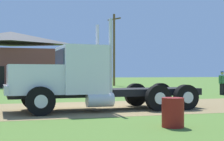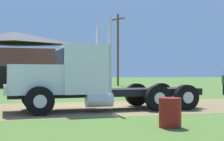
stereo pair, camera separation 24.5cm
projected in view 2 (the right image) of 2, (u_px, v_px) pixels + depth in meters
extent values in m
plane|color=#4E722C|center=(106.00, 108.00, 14.36)|extent=(200.00, 200.00, 0.00)
cube|color=olive|center=(106.00, 108.00, 14.36)|extent=(120.00, 6.16, 0.01)
cube|color=black|center=(108.00, 92.00, 13.57)|extent=(7.93, 1.84, 0.28)
cube|color=white|center=(34.00, 79.00, 12.66)|extent=(2.04, 2.04, 1.10)
cube|color=silver|center=(6.00, 89.00, 12.34)|extent=(0.25, 2.15, 0.32)
cube|color=white|center=(81.00, 70.00, 13.22)|extent=(1.75, 2.31, 1.84)
cube|color=#2D3D4C|center=(59.00, 60.00, 12.96)|extent=(0.12, 1.86, 0.81)
cylinder|color=silver|center=(110.00, 56.00, 12.68)|extent=(0.14, 0.14, 2.87)
cylinder|color=silver|center=(98.00, 58.00, 14.36)|extent=(0.14, 0.14, 2.87)
cylinder|color=silver|center=(99.00, 100.00, 12.44)|extent=(1.02, 0.56, 0.52)
cylinder|color=black|center=(40.00, 101.00, 11.62)|extent=(1.04, 0.35, 1.02)
cylinder|color=silver|center=(40.00, 101.00, 11.47)|extent=(0.46, 0.06, 0.46)
cylinder|color=black|center=(34.00, 97.00, 13.74)|extent=(1.04, 0.35, 1.02)
cylinder|color=silver|center=(34.00, 97.00, 13.90)|extent=(0.46, 0.06, 0.46)
cylinder|color=black|center=(186.00, 97.00, 13.42)|extent=(1.04, 0.35, 1.02)
cylinder|color=silver|center=(188.00, 98.00, 13.27)|extent=(0.46, 0.06, 0.46)
cylinder|color=black|center=(161.00, 94.00, 15.54)|extent=(1.04, 0.35, 1.02)
cylinder|color=silver|center=(160.00, 94.00, 15.69)|extent=(0.46, 0.06, 0.46)
cylinder|color=black|center=(158.00, 98.00, 13.03)|extent=(1.04, 0.35, 1.02)
cylinder|color=silver|center=(160.00, 98.00, 12.88)|extent=(0.46, 0.06, 0.46)
cylinder|color=black|center=(136.00, 95.00, 15.15)|extent=(1.04, 0.35, 1.02)
cylinder|color=silver|center=(135.00, 94.00, 15.30)|extent=(0.46, 0.06, 0.46)
cube|color=black|center=(224.00, 89.00, 22.63)|extent=(0.23, 0.23, 0.79)
cylinder|color=#33723F|center=(223.00, 80.00, 22.51)|extent=(0.10, 0.10, 0.53)
cylinder|color=maroon|center=(170.00, 113.00, 9.13)|extent=(0.61, 0.61, 0.81)
cube|color=brown|center=(15.00, 68.00, 36.89)|extent=(10.21, 5.50, 4.10)
pyramid|color=#444444|center=(15.00, 38.00, 36.92)|extent=(10.72, 5.78, 1.32)
cylinder|color=brown|center=(118.00, 50.00, 39.70)|extent=(0.26, 0.26, 8.54)
cube|color=brown|center=(118.00, 19.00, 39.73)|extent=(1.05, 2.05, 0.14)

